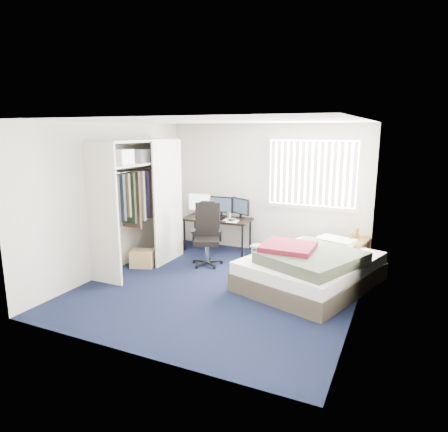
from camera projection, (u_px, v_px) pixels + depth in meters
The scene contains 10 objects.
ground at pixel (220, 287), 6.17m from camera, with size 4.20×4.20×0.00m, color black.
room_shell at pixel (220, 190), 5.85m from camera, with size 4.20×4.20×4.20m.
window_assembly at pixel (312, 173), 7.27m from camera, with size 1.72×0.09×1.32m.
closet at pixel (138, 191), 6.81m from camera, with size 0.64×1.84×2.22m.
desk at pixel (218, 216), 7.94m from camera, with size 1.39×0.72×1.12m.
office_chair at pixel (207, 240), 7.16m from camera, with size 0.69×0.69×1.13m.
footstool at pixel (259, 248), 7.57m from camera, with size 0.30×0.25×0.24m.
nightstand at pixel (354, 244), 6.89m from camera, with size 0.52×0.81×0.69m.
bed at pixel (310, 268), 6.16m from camera, with size 2.15×2.50×0.69m.
pine_box at pixel (143, 258), 7.06m from camera, with size 0.40×0.30×0.30m, color tan.
Camera 1 is at (2.50, -5.23, 2.38)m, focal length 32.00 mm.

